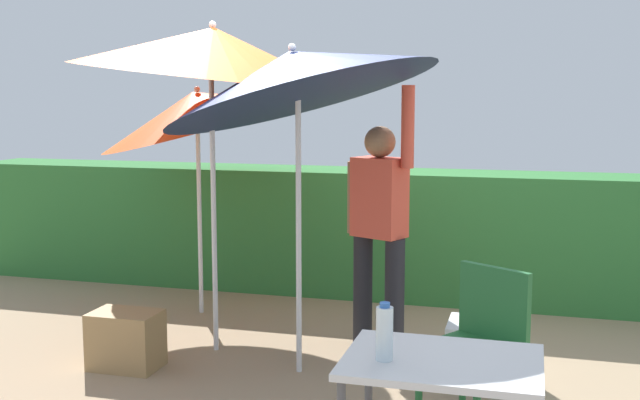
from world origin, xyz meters
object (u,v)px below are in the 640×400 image
Objects in this scene: cooler_box at (485,354)px; bottle_water at (384,333)px; umbrella_yellow at (212,52)px; person_vendor at (379,220)px; umbrella_orange at (197,110)px; umbrella_rainbow at (295,75)px; folding_table at (442,380)px; chair_plastic at (479,340)px; crate_cardboard at (126,340)px.

bottle_water is (-0.31, -1.81, 0.66)m from cooler_box.
umbrella_yellow is at bearing 128.65° from bottle_water.
person_vendor is 7.83× the size of bottle_water.
person_vendor is (1.60, -0.48, -0.76)m from umbrella_orange.
umbrella_rainbow is 1.11× the size of umbrella_orange.
person_vendor is at bearing 57.27° from umbrella_rainbow.
umbrella_yellow is (-0.70, 0.32, 0.17)m from umbrella_rainbow.
umbrella_rainbow is 1.26m from person_vendor.
person_vendor is at bearing 101.73° from bottle_water.
person_vendor reaches higher than folding_table.
umbrella_yellow is 9.91× the size of bottle_water.
crate_cardboard is (-2.33, 0.36, -0.32)m from chair_plastic.
umbrella_rainbow reaches higher than umbrella_orange.
folding_table is at bearing -46.44° from umbrella_yellow.
cooler_box is (1.90, -0.18, -1.91)m from umbrella_yellow.
chair_plastic is at bearing 74.47° from bottle_water.
crate_cardboard is at bearing 171.15° from chair_plastic.
cooler_box is at bearing -32.60° from person_vendor.
bottle_water is (0.90, -1.67, -1.08)m from umbrella_rainbow.
chair_plastic is at bearing -35.40° from umbrella_orange.
umbrella_orange is 4.48× the size of cooler_box.
chair_plastic is at bearing -8.85° from crate_cardboard.
person_vendor is 1.51m from chair_plastic.
chair_plastic is (2.39, -1.70, -1.19)m from umbrella_orange.
umbrella_yellow is at bearing 133.56° from folding_table.
umbrella_yellow reaches higher than umbrella_orange.
umbrella_orange is 3.72m from folding_table.
bottle_water is at bearing -99.60° from cooler_box.
cooler_box is 1.05× the size of crate_cardboard.
umbrella_orange is 3.16m from chair_plastic.
folding_table is 0.32m from bottle_water.
crate_cardboard is at bearing -151.18° from person_vendor.
umbrella_orange reaches higher than person_vendor.
bottle_water is at bearing -78.27° from person_vendor.
chair_plastic is 1.88× the size of cooler_box.
person_vendor is at bearing 28.82° from crate_cardboard.
folding_table is (1.82, -1.91, -1.45)m from umbrella_yellow.
bottle_water is (1.59, -1.99, -1.25)m from umbrella_yellow.
umbrella_orange is 1.84m from person_vendor.
umbrella_rainbow is 0.99× the size of umbrella_yellow.
chair_plastic is 1.04m from folding_table.
crate_cardboard is (-0.43, -0.53, -1.91)m from umbrella_yellow.
person_vendor reaches higher than chair_plastic.
umbrella_orange reaches higher than cooler_box.
crate_cardboard is (-1.13, -0.20, -1.74)m from umbrella_rainbow.
umbrella_rainbow reaches higher than chair_plastic.
folding_table is at bearing -54.80° from umbrella_rainbow.
umbrella_orange is at bearing 130.27° from folding_table.
chair_plastic is 3.71× the size of bottle_water.
umbrella_rainbow is 2.95× the size of folding_table.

